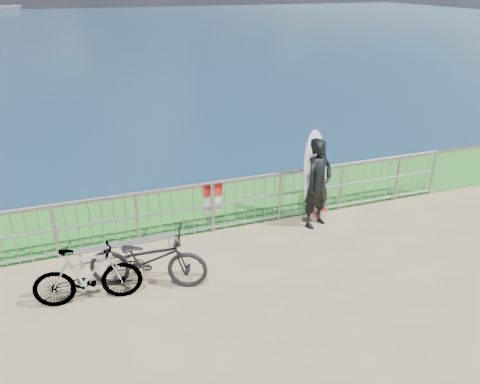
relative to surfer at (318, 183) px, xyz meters
name	(u,v)px	position (x,y,z in m)	size (l,w,h in m)	color
grass_strip	(220,205)	(-1.64, 1.55, -0.95)	(120.00, 120.00, 0.00)	#207520
railing	(236,202)	(-1.63, 0.45, -0.38)	(10.06, 0.10, 1.13)	gray
surfer	(318,183)	(0.00, 0.00, 0.00)	(0.70, 0.46, 1.91)	black
surfboard	(315,180)	(0.09, 0.29, -0.05)	(0.58, 0.53, 1.97)	white
bicycle_near	(148,259)	(-3.69, -0.98, -0.43)	(0.70, 2.00, 1.05)	black
bicycle_far	(87,275)	(-4.67, -1.10, -0.45)	(0.48, 1.70, 1.02)	black
bike_rack	(126,246)	(-3.96, -0.09, -0.64)	(1.81, 0.05, 0.38)	gray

